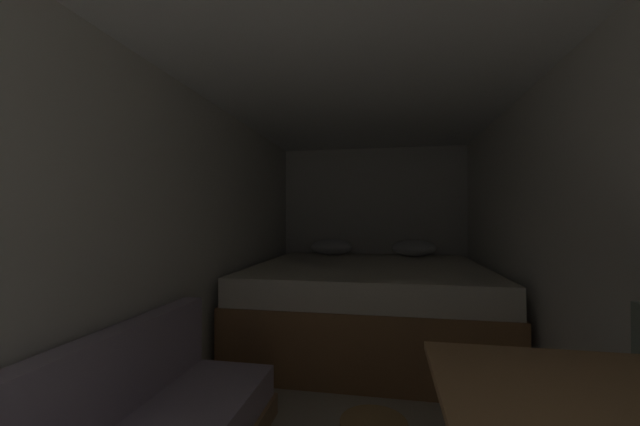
% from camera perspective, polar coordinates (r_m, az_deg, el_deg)
% --- Properties ---
extents(ground_plane, '(6.79, 6.79, 0.00)m').
position_cam_1_polar(ground_plane, '(2.54, 5.83, -29.06)').
color(ground_plane, '#B2A893').
extents(wall_back, '(2.35, 0.05, 2.08)m').
position_cam_1_polar(wall_back, '(4.66, 8.22, -2.78)').
color(wall_back, silver).
rests_on(wall_back, ground).
extents(wall_left, '(0.05, 4.79, 2.08)m').
position_cam_1_polar(wall_left, '(2.61, -20.42, -4.37)').
color(wall_left, silver).
rests_on(wall_left, ground).
extents(wall_right, '(0.05, 4.79, 2.08)m').
position_cam_1_polar(wall_right, '(2.44, 33.96, -4.55)').
color(wall_right, silver).
rests_on(wall_right, ground).
extents(ceiling_slab, '(2.35, 4.79, 0.05)m').
position_cam_1_polar(ceiling_slab, '(2.41, 5.76, 21.11)').
color(ceiling_slab, white).
rests_on(ceiling_slab, wall_left).
extents(bed, '(2.13, 2.08, 0.95)m').
position_cam_1_polar(bed, '(3.65, 7.55, -13.71)').
color(bed, olive).
rests_on(bed, ground).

